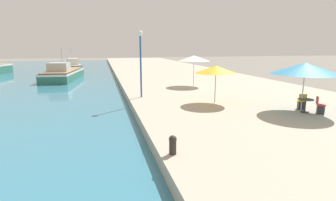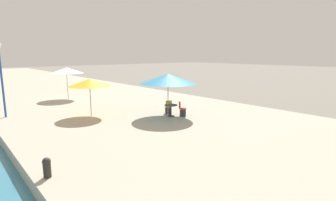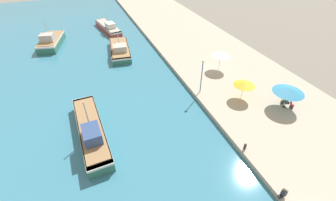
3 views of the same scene
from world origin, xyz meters
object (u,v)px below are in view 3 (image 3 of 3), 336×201
(cafe_umbrella_pink, at_px, (289,90))
(cafe_table, at_px, (286,103))
(fishing_boat_distant, at_px, (108,27))
(person_at_quay, at_px, (284,193))
(cafe_umbrella_white, at_px, (244,84))
(mooring_bollard, at_px, (245,146))
(cafe_umbrella_striped, at_px, (221,54))
(fishing_boat_mid, at_px, (120,49))
(cafe_chair_right, at_px, (291,106))
(fishing_boat_near, at_px, (91,130))
(cafe_chair_left, at_px, (283,101))
(lamppost, at_px, (202,71))
(fishing_boat_far, at_px, (51,41))

(cafe_umbrella_pink, distance_m, cafe_table, 1.85)
(fishing_boat_distant, relative_size, person_at_quay, 10.15)
(cafe_umbrella_white, height_order, mooring_bollard, cafe_umbrella_white)
(cafe_umbrella_white, height_order, person_at_quay, cafe_umbrella_white)
(fishing_boat_distant, relative_size, cafe_umbrella_pink, 3.08)
(cafe_umbrella_striped, relative_size, cafe_table, 3.53)
(fishing_boat_mid, distance_m, cafe_chair_right, 28.10)
(fishing_boat_near, height_order, cafe_umbrella_white, fishing_boat_near)
(cafe_umbrella_striped, height_order, mooring_bollard, cafe_umbrella_striped)
(fishing_boat_mid, relative_size, person_at_quay, 9.17)
(cafe_umbrella_striped, height_order, cafe_chair_left, cafe_umbrella_striped)
(cafe_chair_right, xyz_separation_m, lamppost, (-8.53, 6.95, 2.77))
(fishing_boat_distant, distance_m, cafe_umbrella_striped, 27.36)
(cafe_umbrella_pink, relative_size, lamppost, 0.77)
(fishing_boat_far, bearing_deg, cafe_umbrella_striped, -26.76)
(fishing_boat_near, xyz_separation_m, fishing_boat_far, (-4.50, 26.78, 0.07))
(fishing_boat_mid, height_order, lamppost, lamppost)
(fishing_boat_distant, distance_m, cafe_chair_right, 38.74)
(cafe_umbrella_pink, xyz_separation_m, cafe_umbrella_white, (-3.64, 3.26, -0.25))
(fishing_boat_far, relative_size, cafe_table, 10.87)
(fishing_boat_near, height_order, mooring_bollard, fishing_boat_near)
(fishing_boat_far, distance_m, cafe_chair_left, 40.28)
(cafe_umbrella_striped, relative_size, cafe_chair_left, 3.10)
(cafe_umbrella_white, distance_m, person_at_quay, 13.31)
(person_at_quay, xyz_separation_m, mooring_bollard, (0.22, 5.17, -0.12))
(fishing_boat_mid, relative_size, fishing_boat_distant, 0.90)
(fishing_boat_distant, distance_m, mooring_bollard, 39.19)
(cafe_umbrella_white, distance_m, cafe_chair_left, 5.24)
(person_at_quay, height_order, mooring_bollard, person_at_quay)
(fishing_boat_far, distance_m, mooring_bollard, 38.81)
(fishing_boat_distant, distance_m, cafe_table, 38.12)
(fishing_boat_near, distance_m, cafe_umbrella_striped, 20.84)
(fishing_boat_mid, bearing_deg, cafe_umbrella_striped, -36.14)
(cafe_chair_right, bearing_deg, mooring_bollard, -35.11)
(fishing_boat_mid, bearing_deg, fishing_boat_far, 152.47)
(cafe_chair_left, bearing_deg, cafe_umbrella_striped, 132.21)
(mooring_bollard, bearing_deg, fishing_boat_near, 151.06)
(cafe_umbrella_white, bearing_deg, lamppost, 143.66)
(cafe_chair_right, bearing_deg, fishing_boat_mid, -110.68)
(fishing_boat_distant, height_order, cafe_umbrella_pink, fishing_boat_distant)
(cafe_umbrella_pink, xyz_separation_m, cafe_umbrella_striped, (-2.41, 10.67, 0.10))
(cafe_chair_right, bearing_deg, cafe_umbrella_white, -96.62)
(cafe_umbrella_white, distance_m, cafe_chair_right, 6.06)
(cafe_chair_right, bearing_deg, lamppost, -94.07)
(fishing_boat_distant, height_order, cafe_chair_right, fishing_boat_distant)
(cafe_umbrella_pink, relative_size, cafe_umbrella_white, 1.34)
(fishing_boat_distant, xyz_separation_m, person_at_quay, (6.67, -43.75, 0.24))
(fishing_boat_distant, bearing_deg, cafe_umbrella_pink, -77.39)
(cafe_umbrella_striped, distance_m, person_at_quay, 20.70)
(cafe_chair_left, height_order, cafe_chair_right, same)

